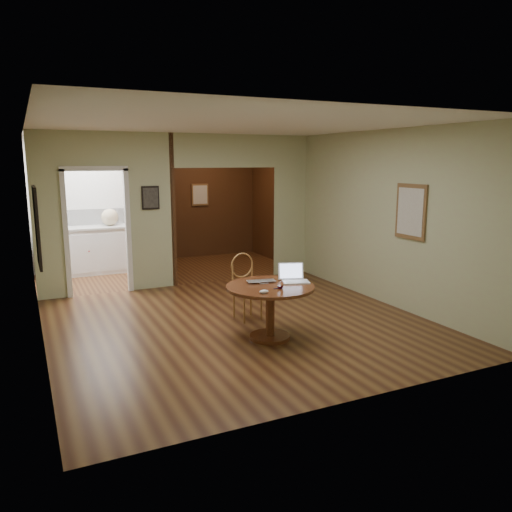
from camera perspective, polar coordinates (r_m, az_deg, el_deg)
name	(u,v)px	position (r m, az deg, el deg)	size (l,w,h in m)	color
floor	(241,324)	(6.97, -1.75, -7.80)	(5.00, 5.00, 0.00)	#422112
room_shell	(150,212)	(9.45, -12.01, 4.91)	(5.20, 7.50, 5.00)	white
dining_table	(270,299)	(6.28, 1.63, -4.98)	(1.11, 1.11, 0.69)	brown
chair	(245,283)	(7.09, -1.22, -3.05)	(0.44, 0.44, 0.94)	#A27D39
open_laptop	(293,277)	(6.45, 4.30, -2.36)	(0.39, 0.38, 0.23)	white
closed_laptop	(262,283)	(6.32, 0.73, -3.05)	(0.37, 0.24, 0.03)	#BABABF
mouse	(264,292)	(5.86, 0.91, -4.09)	(0.11, 0.06, 0.05)	white
wine_glass	(280,285)	(6.07, 2.80, -3.32)	(0.09, 0.09, 0.10)	white
pen	(278,288)	(6.09, 2.57, -3.69)	(0.01, 0.01, 0.14)	#0B1951
kitchen_cabinet	(95,250)	(10.48, -17.92, 0.69)	(2.06, 0.60, 0.94)	white
grocery_bag	(110,217)	(10.44, -16.37, 4.28)	(0.34, 0.29, 0.34)	beige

